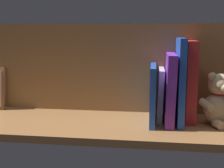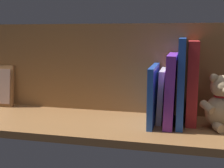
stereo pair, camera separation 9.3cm
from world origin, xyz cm
name	(u,v)px [view 1 (the left image)]	position (x,y,z in cm)	size (l,w,h in cm)	color
ground_plane	(112,125)	(0.00, 0.00, -1.10)	(113.78, 31.99, 2.20)	#9E6B3D
shelf_back_panel	(117,68)	(0.00, -13.74, 15.33)	(113.78, 1.50, 30.66)	olive
teddy_bear	(219,102)	(-32.27, -1.80, 7.04)	(12.23, 12.18, 15.99)	#D1B284
book_2	(190,81)	(-23.92, -5.74, 12.57)	(3.13, 13.70, 25.14)	red
book_3	(180,81)	(-20.68, -3.52, 13.00)	(1.99, 18.15, 25.99)	blue
book_4	(170,88)	(-17.67, -3.16, 10.61)	(2.69, 18.88, 21.23)	purple
book_5	(160,94)	(-14.82, -5.63, 8.15)	(1.65, 13.94, 16.31)	silver
book_6	(153,94)	(-12.47, -2.71, 8.84)	(1.68, 19.76, 17.68)	blue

